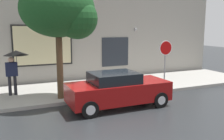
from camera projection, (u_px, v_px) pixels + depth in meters
ground_plane at (107, 108)px, 10.14m from camera, size 60.00×60.00×0.00m
sidewalk at (85, 89)px, 12.83m from camera, size 20.00×4.00×0.15m
building_facade at (70, 23)px, 14.51m from camera, size 20.00×0.67×7.00m
parked_car at (118, 90)px, 10.15m from camera, size 4.10×1.80×1.43m
fire_hydrant at (123, 82)px, 12.59m from camera, size 0.30×0.44×0.75m
pedestrian_with_umbrella at (15, 59)px, 11.26m from camera, size 1.08×1.08×2.04m
street_tree at (62, 11)px, 10.34m from camera, size 3.12×2.65×4.98m
stop_sign at (165, 55)px, 12.63m from camera, size 0.76×0.10×2.42m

